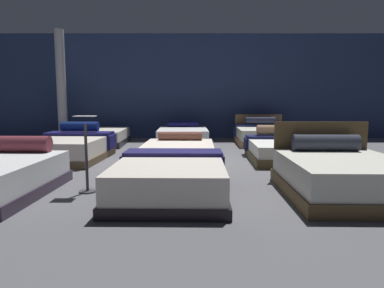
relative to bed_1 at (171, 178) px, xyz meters
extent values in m
cube|color=#5B5B60|center=(0.01, 2.63, -0.25)|extent=(18.00, 18.00, 0.02)
cube|color=navy|center=(0.01, 7.30, 1.51)|extent=(18.00, 0.06, 3.50)
cylinder|color=brown|center=(-2.39, 0.79, 0.36)|extent=(0.96, 0.28, 0.25)
cube|color=black|center=(0.00, -0.03, -0.17)|extent=(1.50, 1.97, 0.13)
cube|color=silver|center=(0.00, -0.03, 0.06)|extent=(1.44, 1.91, 0.34)
cube|color=#201C53|center=(0.01, 0.64, 0.25)|extent=(1.46, 0.57, 0.05)
cube|color=#201C53|center=(-0.72, 0.65, 0.08)|extent=(0.06, 0.55, 0.30)
cube|color=#201C53|center=(0.74, 0.63, 0.08)|extent=(0.06, 0.55, 0.30)
cube|color=brown|center=(2.33, -0.01, -0.15)|extent=(1.61, 2.00, 0.18)
cube|color=silver|center=(2.33, -0.01, 0.10)|extent=(1.54, 1.93, 0.33)
cube|color=brown|center=(2.35, 0.97, 0.23)|extent=(1.47, 0.07, 0.94)
cylinder|color=#2D323E|center=(2.35, 0.74, 0.39)|extent=(1.00, 0.27, 0.25)
cube|color=brown|center=(-2.38, 2.81, -0.17)|extent=(1.61, 2.14, 0.15)
cube|color=silver|center=(-2.38, 2.81, 0.07)|extent=(1.55, 2.08, 0.33)
cube|color=#16154C|center=(-2.35, 3.53, 0.27)|extent=(1.52, 0.65, 0.07)
cube|color=#16154C|center=(-3.11, 3.56, 0.08)|extent=(0.09, 0.59, 0.31)
cube|color=#16154C|center=(-1.59, 3.49, 0.08)|extent=(0.09, 0.59, 0.31)
cylinder|color=navy|center=(-2.35, 3.56, 0.43)|extent=(0.88, 0.26, 0.22)
cube|color=#4D5B5A|center=(0.01, 2.82, -0.17)|extent=(1.59, 1.95, 0.13)
cube|color=silver|center=(0.01, 2.82, 0.01)|extent=(1.53, 1.89, 0.23)
cylinder|color=brown|center=(0.02, 3.43, 0.22)|extent=(1.01, 0.22, 0.20)
cube|color=brown|center=(2.33, 2.74, -0.15)|extent=(1.68, 2.02, 0.17)
cube|color=white|center=(2.33, 2.74, 0.05)|extent=(1.61, 1.95, 0.23)
cube|color=#171A42|center=(2.36, 3.45, 0.20)|extent=(1.60, 0.53, 0.06)
cube|color=#171A42|center=(1.56, 3.48, 0.02)|extent=(0.08, 0.48, 0.28)
cube|color=#171A42|center=(3.16, 3.42, 0.02)|extent=(0.08, 0.48, 0.28)
cylinder|color=#906C4D|center=(2.36, 3.47, 0.36)|extent=(1.11, 0.27, 0.23)
cube|color=black|center=(-2.40, 5.51, -0.16)|extent=(1.54, 2.13, 0.16)
cube|color=beige|center=(-2.40, 5.51, 0.06)|extent=(1.48, 2.06, 0.28)
cube|color=#997049|center=(0.02, 5.58, -0.18)|extent=(1.52, 1.97, 0.13)
cube|color=silver|center=(0.02, 5.58, 0.05)|extent=(1.46, 1.90, 0.33)
cylinder|color=#101145|center=(0.01, 6.25, 0.31)|extent=(0.97, 0.21, 0.19)
cube|color=#9A6F4C|center=(2.41, 5.61, -0.15)|extent=(1.64, 2.00, 0.18)
cube|color=silver|center=(2.41, 5.61, 0.08)|extent=(1.57, 1.94, 0.29)
cube|color=#9A6F4C|center=(2.44, 6.59, 0.18)|extent=(1.50, 0.08, 0.84)
cube|color=navy|center=(2.43, 6.33, 0.26)|extent=(1.58, 0.50, 0.07)
cube|color=navy|center=(1.64, 6.35, 0.09)|extent=(0.08, 0.46, 0.29)
cube|color=navy|center=(3.23, 6.31, 0.09)|extent=(0.08, 0.46, 0.29)
cylinder|color=#272B3E|center=(2.43, 6.24, 0.42)|extent=(0.93, 0.26, 0.23)
cylinder|color=#3F3F44|center=(-1.17, 0.20, -0.23)|extent=(0.24, 0.24, 0.02)
cylinder|color=#3F3F44|center=(-1.17, 0.20, 0.24)|extent=(0.04, 0.04, 0.96)
cube|color=white|center=(-1.17, 0.20, 0.82)|extent=(0.28, 0.20, 0.01)
cylinder|color=silver|center=(-3.89, 6.62, 1.51)|extent=(0.30, 0.30, 3.50)
camera|label=1|loc=(0.29, -4.48, 1.03)|focal=32.08mm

